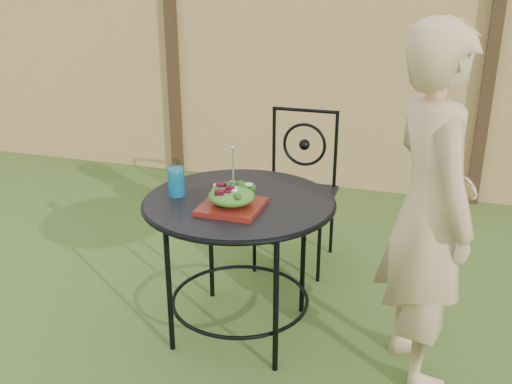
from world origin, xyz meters
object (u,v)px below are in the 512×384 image
at_px(patio_table, 239,226).
at_px(salad_plate, 232,207).
at_px(patio_chair, 298,185).
at_px(diner, 429,212).

relative_size(patio_table, salad_plate, 3.42).
distance_m(patio_chair, salad_plate, 1.02).
bearing_deg(patio_table, patio_chair, 84.85).
bearing_deg(patio_table, salad_plate, -85.80).
distance_m(patio_table, diner, 0.89).
height_order(patio_table, salad_plate, salad_plate).
height_order(diner, salad_plate, diner).
bearing_deg(patio_chair, salad_plate, -93.97).
bearing_deg(patio_table, diner, -3.32).
xyz_separation_m(patio_table, patio_chair, (0.08, 0.87, -0.08)).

